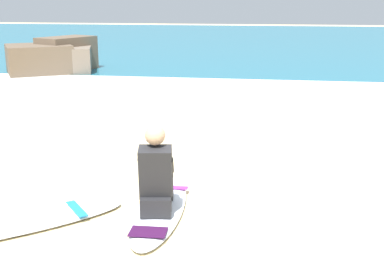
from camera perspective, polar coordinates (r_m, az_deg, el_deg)
name	(u,v)px	position (r m, az deg, el deg)	size (l,w,h in m)	color
ground_plane	(193,207)	(5.77, 0.17, -8.00)	(80.00, 80.00, 0.00)	beige
sea	(256,41)	(27.27, 7.15, 10.51)	(80.00, 28.00, 0.10)	teal
breaking_foam	(239,84)	(13.67, 5.33, 5.87)	(80.00, 0.90, 0.11)	white
surfboard_main	(160,209)	(5.65, -3.62, -8.17)	(0.59, 2.04, 0.08)	silver
surfer_seated	(156,178)	(5.42, -4.04, -4.68)	(0.45, 0.74, 0.95)	#232326
surfboard_spare_near	(15,225)	(5.58, -19.22, -9.41)	(2.12, 1.87, 0.08)	silver
rock_outcrop_distant	(56,59)	(16.04, -14.98, 8.36)	(2.81, 2.90, 1.11)	brown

